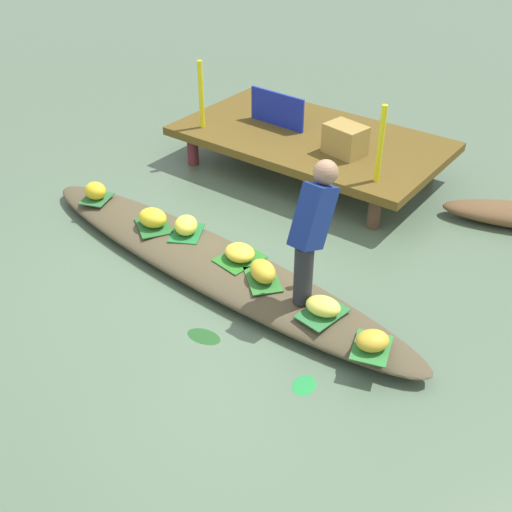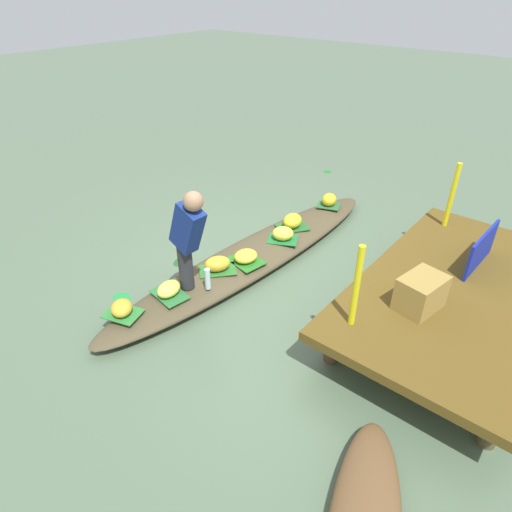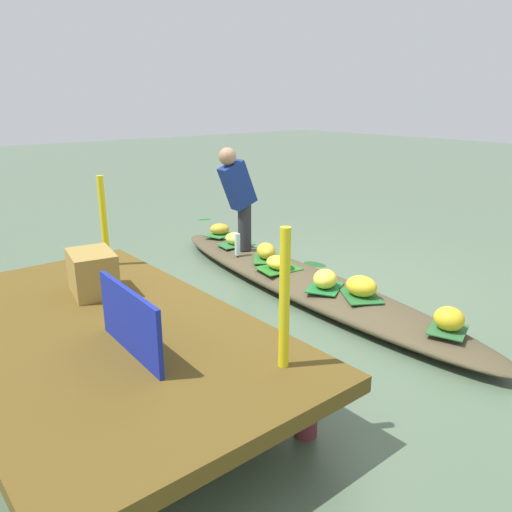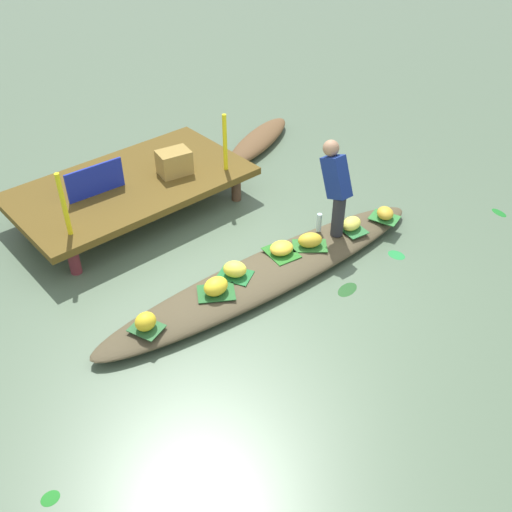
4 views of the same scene
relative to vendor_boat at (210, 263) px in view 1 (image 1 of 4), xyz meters
The scene contains 25 objects.
canal_water 0.10m from the vendor_boat, ahead, with size 40.00×40.00×0.00m, color #51674D.
dock_platform 2.44m from the vendor_boat, 99.96° to the left, with size 3.20×1.80×0.48m.
vendor_boat is the anchor object (origin of this frame).
leaf_mat_0 0.46m from the vendor_boat, 161.71° to the left, with size 0.39×0.29×0.01m, color #1E6C31.
banana_bunch_0 0.49m from the vendor_boat, 161.71° to the left, with size 0.28×0.23×0.18m, color #F6E745.
leaf_mat_1 1.86m from the vendor_boat, ahead, with size 0.37×0.28×0.01m, color #2E7B33.
banana_bunch_1 1.87m from the vendor_boat, ahead, with size 0.26×0.22×0.15m, color gold.
leaf_mat_2 0.32m from the vendor_boat, 19.47° to the left, with size 0.42×0.33×0.01m, color #267022.
banana_bunch_2 0.35m from the vendor_boat, 19.47° to the left, with size 0.30×0.26×0.14m, color yellow.
leaf_mat_3 1.69m from the vendor_boat, behind, with size 0.33×0.27×0.01m, color #2B6232.
banana_bunch_3 1.70m from the vendor_boat, behind, with size 0.24×0.21×0.19m, color yellow.
leaf_mat_4 1.33m from the vendor_boat, ahead, with size 0.42×0.28×0.01m, color #2A6E36.
banana_bunch_4 1.34m from the vendor_boat, ahead, with size 0.30×0.21×0.15m, color #EBE754.
leaf_mat_5 0.65m from the vendor_boat, ahead, with size 0.43×0.27×0.01m, color #2C6F2A.
banana_bunch_5 0.67m from the vendor_boat, ahead, with size 0.31×0.21×0.18m, color gold.
leaf_mat_6 0.79m from the vendor_boat, behind, with size 0.42×0.31×0.01m, color #236029.
banana_bunch_6 0.81m from the vendor_boat, behind, with size 0.30×0.24×0.19m, color yellow.
vendor_person 1.35m from the vendor_boat, ahead, with size 0.21×0.46×1.23m.
water_bottle 1.00m from the vendor_boat, ahead, with size 0.06×0.06×0.26m, color silver.
market_banner 2.62m from the vendor_boat, 111.06° to the left, with size 0.79×0.03×0.41m, color #16269B.
railing_post_west 2.54m from the vendor_boat, 132.17° to the left, with size 0.06×0.06×0.82m, color yellow.
railing_post_east 2.11m from the vendor_boat, 66.40° to the left, with size 0.06×0.06×0.82m, color yellow.
produce_crate 2.24m from the vendor_boat, 85.39° to the left, with size 0.44×0.32×0.34m, color olive.
drifting_plant_0 1.71m from the vendor_boat, 24.94° to the right, with size 0.23×0.18×0.01m, color #21883C.
drifting_plant_1 0.95m from the vendor_boat, 53.36° to the right, with size 0.31×0.18×0.01m, color #1F4E20.
Camera 1 is at (3.26, -3.63, 3.49)m, focal length 43.55 mm.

